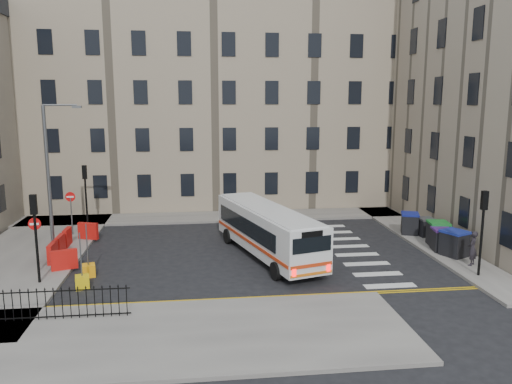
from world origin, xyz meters
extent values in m
plane|color=black|center=(0.00, 0.00, 0.00)|extent=(120.00, 120.00, 0.00)
cube|color=slate|center=(-6.00, 8.60, 0.07)|extent=(36.00, 3.20, 0.15)
cube|color=slate|center=(9.00, 4.00, 0.07)|extent=(2.40, 26.00, 0.15)
cube|color=slate|center=(-14.00, 1.00, 0.07)|extent=(6.00, 22.00, 0.15)
cube|color=slate|center=(-7.00, -10.00, 0.07)|extent=(20.00, 6.00, 0.15)
cube|color=gray|center=(-7.00, 15.50, 8.00)|extent=(38.00, 10.50, 16.00)
cylinder|color=black|center=(8.60, -5.50, 1.75)|extent=(0.12, 0.12, 3.20)
cube|color=black|center=(8.60, -5.50, 3.80)|extent=(0.28, 0.22, 0.90)
cylinder|color=black|center=(-12.00, 6.50, 1.75)|extent=(0.12, 0.12, 3.20)
cube|color=black|center=(-12.00, 6.50, 3.80)|extent=(0.28, 0.22, 0.90)
cylinder|color=black|center=(-12.00, -4.00, 1.75)|extent=(0.12, 0.12, 3.20)
cube|color=black|center=(-12.00, -4.00, 3.80)|extent=(0.28, 0.22, 0.90)
cylinder|color=#595B5E|center=(-13.00, 2.00, 4.15)|extent=(0.20, 0.20, 8.00)
cube|color=#595B5E|center=(-13.00, 2.00, 8.22)|extent=(0.50, 0.22, 0.14)
cylinder|color=#595B5E|center=(-12.50, 4.50, 1.35)|extent=(0.08, 0.08, 2.40)
cube|color=red|center=(-12.50, 4.50, 2.85)|extent=(0.60, 0.04, 0.60)
cylinder|color=#595B5E|center=(-12.50, -2.50, 1.35)|extent=(0.08, 0.08, 2.40)
cube|color=red|center=(-12.50, -2.50, 2.85)|extent=(0.60, 0.04, 0.60)
cube|color=red|center=(-12.20, -1.00, 0.65)|extent=(0.25, 1.25, 1.00)
cube|color=red|center=(-12.20, 0.50, 0.65)|extent=(0.25, 1.25, 1.00)
cube|color=red|center=(-12.20, 2.00, 0.65)|extent=(0.25, 1.25, 1.00)
cube|color=red|center=(-11.30, 3.30, 0.65)|extent=(1.26, 0.66, 1.00)
cube|color=red|center=(-11.30, -2.30, 0.65)|extent=(1.26, 0.66, 1.00)
cube|color=black|center=(-11.25, -8.20, 1.27)|extent=(7.80, 0.04, 0.04)
cube|color=black|center=(-11.25, -8.20, 0.25)|extent=(7.80, 0.04, 0.04)
cube|color=silver|center=(-0.99, -1.00, 1.56)|extent=(4.84, 10.02, 2.22)
cube|color=black|center=(-2.19, -0.88, 1.73)|extent=(2.22, 7.54, 0.89)
cube|color=black|center=(-0.03, -0.26, 1.73)|extent=(2.22, 7.54, 0.89)
cube|color=black|center=(-2.34, 3.71, 1.78)|extent=(1.90, 0.60, 0.98)
cube|color=black|center=(0.37, -5.71, 2.00)|extent=(1.90, 0.60, 0.71)
cube|color=#BC3010|center=(-2.07, -1.31, 1.02)|extent=(2.69, 9.24, 0.16)
cube|color=#BC3010|center=(0.10, -0.69, 1.02)|extent=(2.69, 9.24, 0.16)
cube|color=#FF0C0C|center=(-0.48, -5.96, 0.80)|extent=(0.20, 0.10, 0.36)
cube|color=#FF0C0C|center=(1.23, -5.47, 0.80)|extent=(0.20, 0.10, 0.36)
cylinder|color=black|center=(-2.96, 1.86, 0.44)|extent=(0.49, 0.92, 0.89)
cylinder|color=black|center=(-0.83, 2.47, 0.44)|extent=(0.49, 0.92, 0.89)
cylinder|color=black|center=(-1.10, -4.64, 0.44)|extent=(0.49, 0.92, 0.89)
cylinder|color=black|center=(1.04, -4.02, 0.44)|extent=(0.49, 0.92, 0.89)
cube|color=black|center=(8.95, -2.47, 0.78)|extent=(1.45, 1.53, 1.26)
cube|color=navy|center=(8.95, -2.47, 1.48)|extent=(1.52, 1.60, 0.13)
cube|color=black|center=(8.74, -1.50, 0.72)|extent=(1.12, 1.24, 1.15)
cube|color=#441C6A|center=(8.74, -1.50, 1.36)|extent=(1.18, 1.30, 0.12)
cube|color=black|center=(9.05, -0.43, 0.78)|extent=(1.22, 1.35, 1.25)
cube|color=#197328|center=(9.05, -0.43, 1.47)|extent=(1.28, 1.41, 0.13)
cube|color=black|center=(9.29, 1.58, 0.66)|extent=(0.86, 0.99, 1.02)
cube|color=#38393B|center=(9.29, 1.58, 1.22)|extent=(0.90, 1.04, 0.11)
cube|color=black|center=(8.52, 2.23, 0.75)|extent=(1.31, 1.41, 1.19)
cube|color=navy|center=(8.52, 2.23, 1.40)|extent=(1.38, 1.47, 0.12)
imported|color=black|center=(9.05, -4.08, 1.04)|extent=(0.76, 0.76, 1.78)
cube|color=#FA9D0D|center=(-10.00, -3.04, 0.30)|extent=(0.73, 0.73, 0.60)
cube|color=#DFBB0D|center=(-9.95, -4.64, 0.30)|extent=(0.71, 0.71, 0.60)
camera|label=1|loc=(-4.70, -26.86, 8.32)|focal=35.00mm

